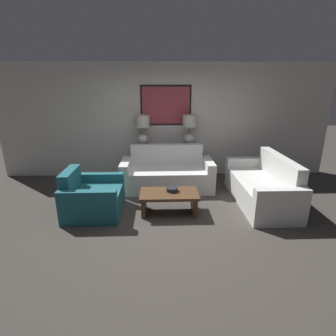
# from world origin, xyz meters

# --- Properties ---
(ground_plane) EXTENTS (20.00, 20.00, 0.00)m
(ground_plane) POSITION_xyz_m (0.00, 0.00, 0.00)
(ground_plane) COLOR #3D3833
(back_wall) EXTENTS (7.89, 0.12, 2.65)m
(back_wall) POSITION_xyz_m (0.00, 2.38, 1.33)
(back_wall) COLOR beige
(back_wall) RESTS_ON ground_plane
(console_table) EXTENTS (1.52, 0.37, 0.80)m
(console_table) POSITION_xyz_m (0.00, 2.12, 0.40)
(console_table) COLOR black
(console_table) RESTS_ON ground_plane
(table_lamp_left) EXTENTS (0.32, 0.32, 0.71)m
(table_lamp_left) POSITION_xyz_m (-0.54, 2.12, 1.23)
(table_lamp_left) COLOR silver
(table_lamp_left) RESTS_ON console_table
(table_lamp_right) EXTENTS (0.32, 0.32, 0.71)m
(table_lamp_right) POSITION_xyz_m (0.54, 2.12, 1.23)
(table_lamp_right) COLOR silver
(table_lamp_right) RESTS_ON console_table
(couch_by_back_wall) EXTENTS (1.94, 0.86, 0.91)m
(couch_by_back_wall) POSITION_xyz_m (0.00, 1.44, 0.31)
(couch_by_back_wall) COLOR silver
(couch_by_back_wall) RESTS_ON ground_plane
(couch_by_side) EXTENTS (0.86, 1.94, 0.91)m
(couch_by_side) POSITION_xyz_m (1.79, 0.66, 0.31)
(couch_by_side) COLOR silver
(couch_by_side) RESTS_ON ground_plane
(coffee_table) EXTENTS (1.02, 0.56, 0.38)m
(coffee_table) POSITION_xyz_m (-0.00, 0.29, 0.28)
(coffee_table) COLOR #4C331E
(coffee_table) RESTS_ON ground_plane
(decorative_bowl) EXTENTS (0.21, 0.21, 0.07)m
(decorative_bowl) POSITION_xyz_m (0.05, 0.35, 0.42)
(decorative_bowl) COLOR #232328
(decorative_bowl) RESTS_ON coffee_table
(armchair_near_back_wall) EXTENTS (0.94, 0.98, 0.80)m
(armchair_near_back_wall) POSITION_xyz_m (-1.35, 0.33, 0.28)
(armchair_near_back_wall) COLOR #1E5B66
(armchair_near_back_wall) RESTS_ON ground_plane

